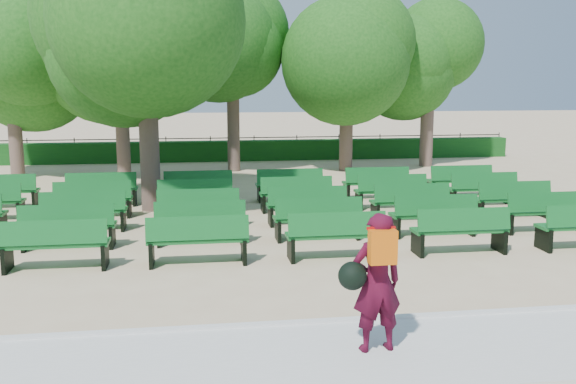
% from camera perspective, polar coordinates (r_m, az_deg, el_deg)
% --- Properties ---
extents(ground, '(120.00, 120.00, 0.00)m').
position_cam_1_polar(ground, '(15.55, -1.73, -3.41)').
color(ground, tan).
extents(paving, '(30.00, 2.20, 0.06)m').
position_cam_1_polar(paving, '(8.59, 4.18, -14.43)').
color(paving, silver).
rests_on(paving, ground).
extents(curb, '(30.00, 0.12, 0.10)m').
position_cam_1_polar(curb, '(9.62, 2.67, -11.55)').
color(curb, silver).
rests_on(curb, ground).
extents(hedge, '(26.00, 0.70, 0.90)m').
position_cam_1_polar(hedge, '(29.26, -4.91, 3.68)').
color(hedge, '#134B17').
rests_on(hedge, ground).
extents(fence, '(26.00, 0.10, 1.02)m').
position_cam_1_polar(fence, '(29.70, -4.95, 2.89)').
color(fence, black).
rests_on(fence, ground).
extents(tree_line, '(21.80, 6.80, 7.04)m').
position_cam_1_polar(tree_line, '(25.35, -4.34, 1.72)').
color(tree_line, '#225F19').
rests_on(tree_line, ground).
extents(bench_array, '(1.99, 0.65, 1.25)m').
position_cam_1_polar(bench_array, '(16.03, -3.15, -2.64)').
color(bench_array, '#106022').
rests_on(bench_array, ground).
extents(tree_among, '(4.95, 4.95, 7.05)m').
position_cam_1_polar(tree_among, '(18.04, -12.57, 13.53)').
color(tree_among, brown).
rests_on(tree_among, ground).
extents(person, '(0.89, 0.55, 1.84)m').
position_cam_1_polar(person, '(8.43, 7.76, -7.80)').
color(person, '#41091D').
rests_on(person, ground).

